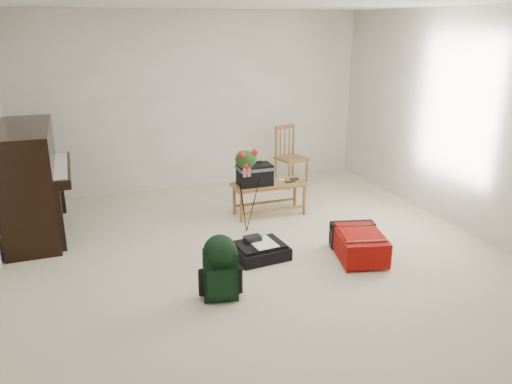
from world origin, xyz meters
name	(u,v)px	position (x,y,z in m)	size (l,w,h in m)	color
floor	(264,262)	(0.00, 0.00, 0.00)	(5.00, 5.50, 0.01)	beige
wall_back	(196,102)	(0.00, 2.75, 1.25)	(5.00, 0.04, 2.50)	silver
wall_right	(476,124)	(2.50, 0.00, 1.25)	(0.04, 5.50, 2.50)	silver
piano	(32,184)	(-2.19, 1.60, 0.60)	(0.71, 1.50, 1.25)	black
bench	(259,177)	(0.41, 1.24, 0.50)	(0.93, 0.38, 0.71)	olive
dining_chair	(290,157)	(1.30, 2.30, 0.43)	(0.47, 0.47, 0.89)	olive
red_suitcase	(357,242)	(0.96, -0.19, 0.15)	(0.60, 0.77, 0.29)	#9E1006
black_duffel	(260,250)	(0.00, 0.11, 0.08)	(0.57, 0.47, 0.22)	black
green_backpack	(220,264)	(-0.61, -0.53, 0.33)	(0.33, 0.30, 0.60)	black
flower_stand	(246,191)	(0.09, 0.81, 0.50)	(0.39, 0.39, 1.02)	black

